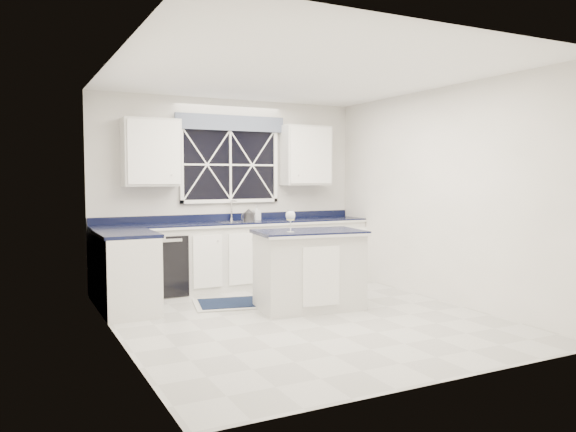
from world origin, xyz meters
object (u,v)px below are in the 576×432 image
faucet (232,210)px  kettle (249,215)px  wine_glass (290,217)px  soap_bottle (256,213)px  dishwasher (161,264)px  island (309,269)px

faucet → kettle: (0.18, -0.19, -0.08)m
wine_glass → soap_bottle: 1.85m
faucet → soap_bottle: size_ratio=1.40×
dishwasher → kettle: size_ratio=3.29×
kettle → wine_glass: bearing=-110.0°
island → soap_bottle: bearing=94.5°
island → wine_glass: wine_glass is taller
kettle → faucet: bearing=120.1°
faucet → kettle: bearing=-46.4°
wine_glass → faucet: bearing=89.6°
faucet → wine_glass: 1.89m
dishwasher → faucet: faucet is taller
island → soap_bottle: 1.81m
faucet → island: bearing=-81.0°
kettle → soap_bottle: 0.20m
faucet → island: size_ratio=0.23×
wine_glass → soap_bottle: bearing=78.6°
island → dishwasher: bearing=137.6°
dishwasher → faucet: (1.10, 0.19, 0.69)m
faucet → kettle: 0.27m
dishwasher → island: island is taller
island → wine_glass: bearing=-156.0°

